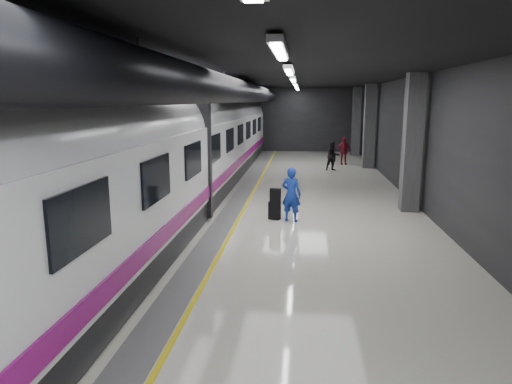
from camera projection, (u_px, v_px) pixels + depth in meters
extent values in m
plane|color=silver|center=(268.00, 222.00, 13.81)|extent=(40.00, 40.00, 0.00)
cube|color=black|center=(269.00, 69.00, 12.93)|extent=(10.00, 40.00, 0.02)
cube|color=#28282B|center=(289.00, 120.00, 32.88)|extent=(10.00, 0.02, 4.50)
cube|color=#28282B|center=(105.00, 147.00, 13.86)|extent=(0.02, 40.00, 4.50)
cube|color=#28282B|center=(445.00, 150.00, 12.88)|extent=(0.02, 40.00, 4.50)
cube|color=slate|center=(224.00, 221.00, 13.94)|extent=(0.65, 39.80, 0.01)
cube|color=yellow|center=(237.00, 221.00, 13.90)|extent=(0.10, 39.80, 0.01)
cylinder|color=black|center=(224.00, 89.00, 13.16)|extent=(0.80, 38.00, 0.80)
cube|color=silver|center=(280.00, 49.00, 7.03)|extent=(0.22, 2.60, 0.10)
cube|color=silver|center=(289.00, 70.00, 11.91)|extent=(0.22, 2.60, 0.10)
cube|color=silver|center=(293.00, 79.00, 16.79)|extent=(0.22, 2.60, 0.10)
cube|color=silver|center=(295.00, 84.00, 21.67)|extent=(0.22, 2.60, 0.10)
cube|color=silver|center=(297.00, 87.00, 26.54)|extent=(0.22, 2.60, 0.10)
cube|color=silver|center=(298.00, 89.00, 30.44)|extent=(0.22, 2.60, 0.10)
cube|color=#515154|center=(412.00, 143.00, 14.87)|extent=(0.55, 0.55, 4.50)
cube|color=#515154|center=(369.00, 126.00, 24.63)|extent=(0.55, 0.55, 4.50)
cube|color=#515154|center=(356.00, 122.00, 30.48)|extent=(0.55, 0.55, 4.50)
cube|color=black|center=(163.00, 209.00, 14.06)|extent=(2.80, 38.00, 0.60)
cube|color=white|center=(162.00, 164.00, 13.79)|extent=(2.90, 38.00, 2.20)
cylinder|color=white|center=(160.00, 132.00, 13.60)|extent=(2.80, 38.00, 2.80)
cube|color=#840C6C|center=(210.00, 190.00, 13.80)|extent=(0.04, 38.00, 0.35)
cube|color=black|center=(161.00, 155.00, 13.74)|extent=(3.05, 0.25, 3.80)
cube|color=black|center=(82.00, 219.00, 5.76)|extent=(0.05, 1.60, 0.85)
cube|color=black|center=(156.00, 179.00, 8.69)|extent=(0.05, 1.60, 0.85)
cube|color=black|center=(193.00, 159.00, 11.61)|extent=(0.05, 1.60, 0.85)
cube|color=black|center=(215.00, 148.00, 14.54)|extent=(0.05, 1.60, 0.85)
cube|color=black|center=(230.00, 140.00, 17.47)|extent=(0.05, 1.60, 0.85)
cube|color=black|center=(241.00, 134.00, 20.39)|extent=(0.05, 1.60, 0.85)
cube|color=black|center=(248.00, 130.00, 23.32)|extent=(0.05, 1.60, 0.85)
cube|color=black|center=(254.00, 127.00, 26.25)|extent=(0.05, 1.60, 0.85)
cube|color=black|center=(259.00, 124.00, 29.17)|extent=(0.05, 1.60, 0.85)
imported|color=blue|center=(291.00, 194.00, 13.79)|extent=(0.70, 0.57, 1.67)
cube|color=black|center=(275.00, 210.00, 14.12)|extent=(0.40, 0.33, 0.56)
cube|color=black|center=(275.00, 195.00, 13.99)|extent=(0.35, 0.25, 0.42)
imported|color=black|center=(333.00, 156.00, 23.88)|extent=(0.89, 0.78, 1.54)
imported|color=maroon|center=(344.00, 151.00, 26.20)|extent=(0.97, 0.48, 1.60)
cube|color=black|center=(332.00, 158.00, 27.51)|extent=(0.37, 0.31, 0.46)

